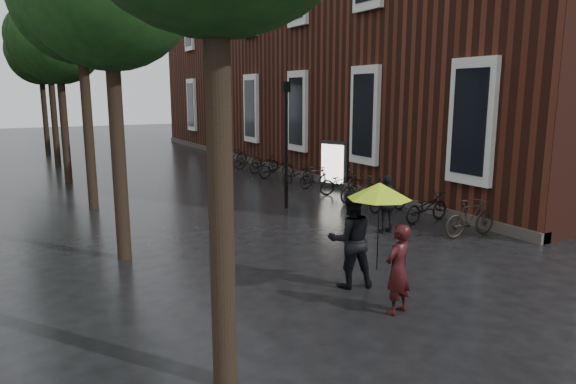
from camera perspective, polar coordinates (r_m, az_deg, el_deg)
ground at (r=8.82m, az=21.73°, el=-15.44°), size 120.00×120.00×0.00m
brick_building at (r=29.64m, az=5.91°, el=15.09°), size 10.20×33.20×12.00m
street_trees at (r=21.08m, az=-23.42°, el=16.96°), size 4.33×34.03×8.91m
person_burgundy at (r=9.19m, az=12.12°, el=-8.38°), size 0.67×0.53×1.61m
person_black at (r=10.24m, az=6.98°, el=-5.26°), size 1.12×0.98×1.93m
lime_umbrella at (r=9.38m, az=10.13°, el=0.14°), size 1.17×1.17×1.72m
pedestrian_walking at (r=14.35m, az=11.00°, el=-1.33°), size 0.98×0.49×1.62m
parked_bicycles at (r=20.56m, az=3.37°, el=1.54°), size 2.14×16.99×1.03m
ad_lightbox at (r=20.87m, az=5.26°, el=3.03°), size 0.29×1.27×1.91m
lamp_post at (r=16.95m, az=-0.22°, el=6.62°), size 0.21×0.21×4.18m
cycle_sign at (r=23.19m, az=-21.25°, el=4.82°), size 0.13×0.45×2.48m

